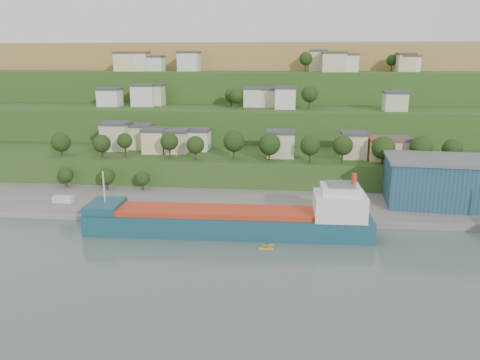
# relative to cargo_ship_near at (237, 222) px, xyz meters

# --- Properties ---
(ground) EXTENTS (500.00, 500.00, 0.00)m
(ground) POSITION_rel_cargo_ship_near_xyz_m (4.92, -8.08, -2.77)
(ground) COLOR #4D5E58
(ground) RESTS_ON ground
(quay) EXTENTS (220.00, 26.00, 4.00)m
(quay) POSITION_rel_cargo_ship_near_xyz_m (24.92, 19.92, -2.77)
(quay) COLOR slate
(quay) RESTS_ON ground
(pebble_beach) EXTENTS (40.00, 18.00, 2.40)m
(pebble_beach) POSITION_rel_cargo_ship_near_xyz_m (-50.08, 13.92, -2.77)
(pebble_beach) COLOR slate
(pebble_beach) RESTS_ON ground
(hillside) EXTENTS (360.00, 210.00, 96.00)m
(hillside) POSITION_rel_cargo_ship_near_xyz_m (4.90, 160.62, -2.69)
(hillside) COLOR #284719
(hillside) RESTS_ON ground
(cargo_ship_near) EXTENTS (67.76, 12.26, 17.36)m
(cargo_ship_near) POSITION_rel_cargo_ship_near_xyz_m (0.00, 0.00, 0.00)
(cargo_ship_near) COLOR #164153
(cargo_ship_near) RESTS_ON ground
(warehouse) EXTENTS (32.46, 21.49, 12.80)m
(warehouse) POSITION_rel_cargo_ship_near_xyz_m (53.92, 22.92, 5.66)
(warehouse) COLOR #1B4053
(warehouse) RESTS_ON quay
(caravan) EXTENTS (5.47, 2.35, 2.54)m
(caravan) POSITION_rel_cargo_ship_near_xyz_m (-49.74, 13.45, -0.30)
(caravan) COLOR silver
(caravan) RESTS_ON pebble_beach
(dinghy) EXTENTS (3.60, 1.52, 0.71)m
(dinghy) POSITION_rel_cargo_ship_near_xyz_m (-36.84, 10.70, -1.22)
(dinghy) COLOR silver
(dinghy) RESTS_ON pebble_beach
(kayak_orange) EXTENTS (2.81, 1.48, 0.71)m
(kayak_orange) POSITION_rel_cargo_ship_near_xyz_m (7.71, -6.73, -2.56)
(kayak_orange) COLOR orange
(kayak_orange) RESTS_ON ground
(kayak_yellow) EXTENTS (3.23, 0.82, 0.80)m
(kayak_yellow) POSITION_rel_cargo_ship_near_xyz_m (7.54, -8.78, -2.54)
(kayak_yellow) COLOR gold
(kayak_yellow) RESTS_ON ground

